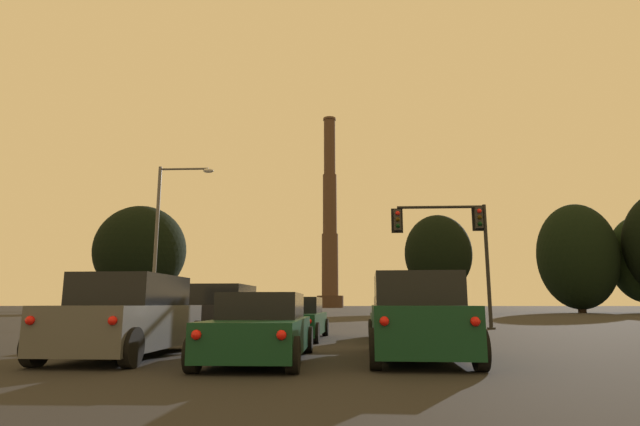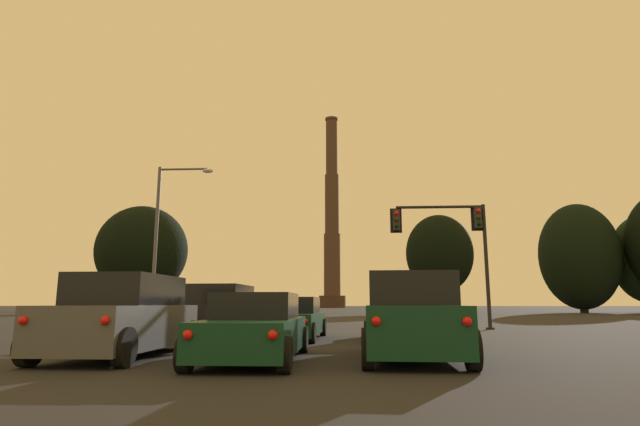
% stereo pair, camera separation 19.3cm
% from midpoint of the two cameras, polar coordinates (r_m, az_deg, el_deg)
% --- Properties ---
extents(suv_left_lane_second, '(2.14, 4.92, 1.86)m').
position_cam_midpoint_polar(suv_left_lane_second, '(12.57, -21.32, -11.00)').
color(suv_left_lane_second, '#4C4F54').
rests_on(suv_left_lane_second, ground_plane).
extents(sedan_center_lane_second, '(2.02, 4.72, 1.43)m').
position_cam_midpoint_polar(sedan_center_lane_second, '(11.04, -7.24, -12.99)').
color(sedan_center_lane_second, '#0F3823').
rests_on(sedan_center_lane_second, ground_plane).
extents(sedan_right_lane_front, '(2.02, 4.72, 1.43)m').
position_cam_midpoint_polar(sedan_right_lane_front, '(17.15, 8.93, -11.98)').
color(sedan_right_lane_front, '#0F3823').
rests_on(sedan_right_lane_front, ground_plane).
extents(suv_right_lane_second, '(2.28, 4.97, 1.86)m').
position_cam_midpoint_polar(suv_right_lane_second, '(11.50, 10.44, -11.65)').
color(suv_right_lane_second, '#0F3823').
rests_on(suv_right_lane_second, ground_plane).
extents(suv_left_lane_front, '(2.24, 4.95, 1.86)m').
position_cam_midpoint_polar(suv_left_lane_front, '(18.29, -11.42, -11.07)').
color(suv_left_lane_front, black).
rests_on(suv_left_lane_front, ground_plane).
extents(sedan_center_lane_front, '(2.14, 4.76, 1.43)m').
position_cam_midpoint_polar(sedan_center_lane_front, '(17.71, -3.09, -12.03)').
color(sedan_center_lane_front, '#0F3823').
rests_on(sedan_center_lane_front, ground_plane).
extents(traffic_light_overhead_right, '(4.79, 0.50, 6.06)m').
position_cam_midpoint_polar(traffic_light_overhead_right, '(25.52, 14.93, -2.31)').
color(traffic_light_overhead_right, black).
rests_on(traffic_light_overhead_right, ground_plane).
extents(street_lamp, '(3.29, 0.36, 9.14)m').
position_cam_midpoint_polar(street_lamp, '(30.07, -17.45, -1.50)').
color(street_lamp, '#56565B').
rests_on(street_lamp, ground_plane).
extents(smokestack, '(8.30, 8.30, 62.07)m').
position_cam_midpoint_polar(smokestack, '(159.31, 1.10, -2.02)').
color(smokestack, '#3C2B22').
rests_on(smokestack, ground_plane).
extents(treeline_center_right, '(12.21, 10.99, 14.36)m').
position_cam_midpoint_polar(treeline_center_right, '(71.72, -19.94, -4.10)').
color(treeline_center_right, black).
rests_on(treeline_center_right, ground_plane).
extents(treeline_far_right, '(10.60, 9.54, 14.98)m').
position_cam_midpoint_polar(treeline_far_right, '(77.70, 27.27, -4.41)').
color(treeline_far_right, black).
rests_on(treeline_far_right, ground_plane).
extents(treeline_left_mid, '(8.48, 7.63, 12.50)m').
position_cam_midpoint_polar(treeline_left_mid, '(65.60, 13.27, -4.56)').
color(treeline_left_mid, black).
rests_on(treeline_left_mid, ground_plane).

